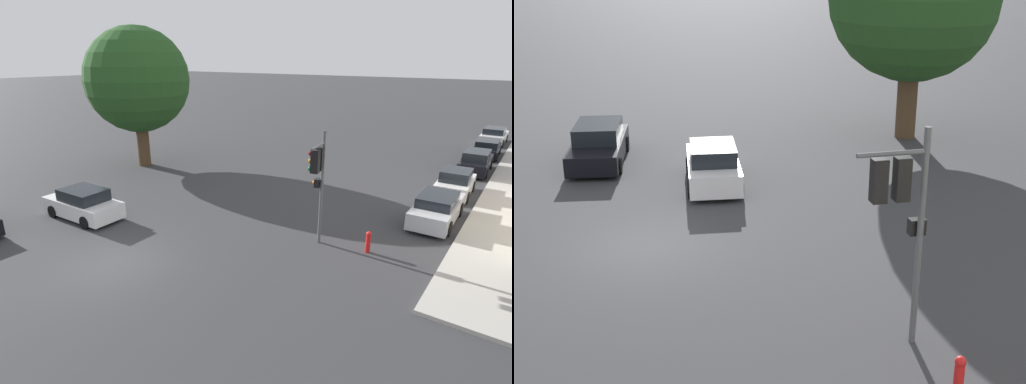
# 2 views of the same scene
# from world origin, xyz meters

# --- Properties ---
(ground_plane) EXTENTS (300.00, 300.00, 0.00)m
(ground_plane) POSITION_xyz_m (0.00, 0.00, 0.00)
(ground_plane) COLOR #333335
(traffic_signal) EXTENTS (0.72, 1.61, 4.87)m
(traffic_signal) POSITION_xyz_m (5.58, 5.84, 3.36)
(traffic_signal) COLOR #515456
(traffic_signal) RESTS_ON ground_plane
(crossing_car_0) EXTENTS (4.83, 2.09, 1.53)m
(crossing_car_0) POSITION_xyz_m (-8.19, -2.47, 0.71)
(crossing_car_0) COLOR black
(crossing_car_0) RESTS_ON ground_plane
(crossing_car_1) EXTENTS (4.23, 2.06, 1.51)m
(crossing_car_1) POSITION_xyz_m (-5.19, 1.97, 0.71)
(crossing_car_1) COLOR silver
(crossing_car_1) RESTS_ON ground_plane
(fire_hydrant) EXTENTS (0.22, 0.22, 0.92)m
(fire_hydrant) POSITION_xyz_m (7.60, 6.65, 0.49)
(fire_hydrant) COLOR red
(fire_hydrant) RESTS_ON ground_plane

